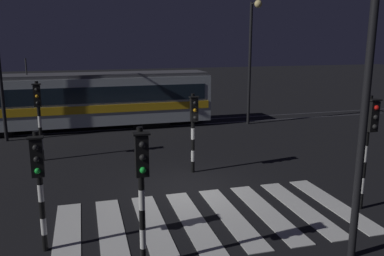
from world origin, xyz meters
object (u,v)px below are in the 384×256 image
object	(u,v)px
traffic_light_median_centre	(194,122)
tram	(73,100)
traffic_light_kerb_mid_left	(142,178)
traffic_light_corner_near_left	(39,175)
traffic_light_corner_far_left	(38,109)
traffic_light_corner_near_right	(369,136)
street_lamp_trackside_right	(252,48)
street_lamp_near_kerb	(377,69)

from	to	relation	value
traffic_light_median_centre	tram	size ratio (longest dim) A/B	0.20
traffic_light_kerb_mid_left	traffic_light_corner_near_left	size ratio (longest dim) A/B	1.09
traffic_light_median_centre	traffic_light_corner_far_left	world-z (taller)	traffic_light_corner_far_left
traffic_light_corner_near_right	street_lamp_trackside_right	size ratio (longest dim) A/B	0.48
traffic_light_kerb_mid_left	tram	world-z (taller)	tram
street_lamp_trackside_right	traffic_light_median_centre	bearing A→B (deg)	-127.36
street_lamp_trackside_right	street_lamp_near_kerb	world-z (taller)	street_lamp_trackside_right
street_lamp_near_kerb	tram	distance (m)	18.09
tram	traffic_light_kerb_mid_left	bearing A→B (deg)	-84.91
traffic_light_kerb_mid_left	traffic_light_corner_near_right	world-z (taller)	traffic_light_corner_near_right
traffic_light_corner_near_left	tram	size ratio (longest dim) A/B	0.19
traffic_light_kerb_mid_left	tram	size ratio (longest dim) A/B	0.21
traffic_light_corner_far_left	traffic_light_kerb_mid_left	bearing A→B (deg)	-73.60
traffic_light_corner_near_right	traffic_light_corner_far_left	bearing A→B (deg)	140.20
street_lamp_near_kerb	street_lamp_trackside_right	bearing A→B (deg)	74.91
tram	traffic_light_corner_near_left	bearing A→B (deg)	-93.36
traffic_light_corner_far_left	traffic_light_median_centre	bearing A→B (deg)	-29.99
traffic_light_median_centre	tram	distance (m)	10.42
traffic_light_median_centre	traffic_light_corner_far_left	distance (m)	6.73
traffic_light_median_centre	tram	bearing A→B (deg)	115.08
traffic_light_median_centre	traffic_light_corner_far_left	xyz separation A→B (m)	(-5.83, 3.36, 0.21)
street_lamp_near_kerb	traffic_light_corner_near_left	bearing A→B (deg)	160.43
street_lamp_near_kerb	traffic_light_median_centre	bearing A→B (deg)	104.58
traffic_light_median_centre	street_lamp_trackside_right	bearing A→B (deg)	52.64
traffic_light_corner_near_left	tram	bearing A→B (deg)	86.64
traffic_light_corner_near_right	traffic_light_median_centre	size ratio (longest dim) A/B	1.13
traffic_light_corner_far_left	tram	size ratio (longest dim) A/B	0.21
traffic_light_kerb_mid_left	traffic_light_corner_far_left	size ratio (longest dim) A/B	0.96
traffic_light_kerb_mid_left	traffic_light_corner_near_right	size ratio (longest dim) A/B	0.93
traffic_light_corner_near_right	traffic_light_corner_near_left	xyz separation A→B (m)	(-9.25, 0.08, -0.33)
traffic_light_kerb_mid_left	traffic_light_corner_far_left	xyz separation A→B (m)	(-2.80, 9.53, 0.09)
tram	traffic_light_median_centre	bearing A→B (deg)	-64.92
street_lamp_trackside_right	tram	size ratio (longest dim) A/B	0.46
traffic_light_kerb_mid_left	traffic_light_corner_far_left	world-z (taller)	traffic_light_corner_far_left
traffic_light_corner_far_left	tram	world-z (taller)	tram
traffic_light_median_centre	traffic_light_corner_near_right	bearing A→B (deg)	-50.34
street_lamp_near_kerb	traffic_light_corner_near_right	bearing A→B (deg)	49.49
traffic_light_corner_near_left	street_lamp_near_kerb	size ratio (longest dim) A/B	0.43
street_lamp_trackside_right	tram	world-z (taller)	street_lamp_trackside_right
traffic_light_kerb_mid_left	traffic_light_corner_near_left	xyz separation A→B (m)	(-2.22, 1.42, -0.18)
traffic_light_corner_near_right	traffic_light_corner_near_left	world-z (taller)	traffic_light_corner_near_right
traffic_light_kerb_mid_left	traffic_light_corner_far_left	bearing A→B (deg)	106.40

